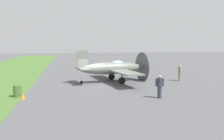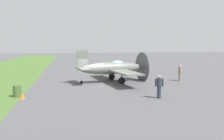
% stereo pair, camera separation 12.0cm
% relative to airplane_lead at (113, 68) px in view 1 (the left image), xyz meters
% --- Properties ---
extents(ground_plane, '(160.00, 160.00, 0.00)m').
position_rel_airplane_lead_xyz_m(ground_plane, '(1.17, -2.36, -1.47)').
color(ground_plane, '#515154').
extents(airplane_lead, '(9.91, 7.90, 3.51)m').
position_rel_airplane_lead_xyz_m(airplane_lead, '(0.00, 0.00, 0.00)').
color(airplane_lead, slate).
rests_on(airplane_lead, ground).
extents(ground_crew_chief, '(0.59, 0.38, 1.73)m').
position_rel_airplane_lead_xyz_m(ground_crew_chief, '(0.58, 7.24, -0.56)').
color(ground_crew_chief, '#847A5B').
rests_on(ground_crew_chief, ground).
extents(ground_crew_mechanic, '(0.38, 0.62, 1.73)m').
position_rel_airplane_lead_xyz_m(ground_crew_mechanic, '(7.87, 1.92, -0.56)').
color(ground_crew_mechanic, '#2D3342').
rests_on(ground_crew_mechanic, ground).
extents(fuel_drum, '(0.60, 0.60, 0.90)m').
position_rel_airplane_lead_xyz_m(fuel_drum, '(5.44, -8.51, -1.02)').
color(fuel_drum, '#476633').
rests_on(fuel_drum, ground).
extents(supply_crate, '(1.23, 1.23, 0.64)m').
position_rel_airplane_lead_xyz_m(supply_crate, '(-10.97, 3.45, -1.15)').
color(supply_crate, olive).
rests_on(supply_crate, ground).
extents(runway_marker_cone, '(0.36, 0.36, 0.44)m').
position_rel_airplane_lead_xyz_m(runway_marker_cone, '(6.27, -7.99, -1.25)').
color(runway_marker_cone, orange).
rests_on(runway_marker_cone, ground).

